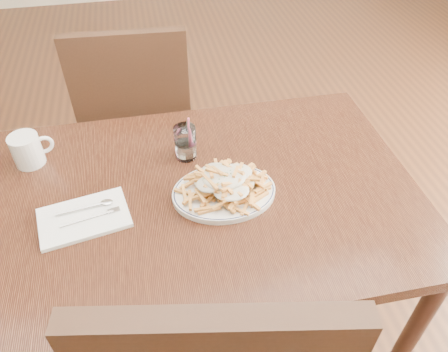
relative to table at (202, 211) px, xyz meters
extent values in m
plane|color=black|center=(0.00, 0.00, -0.67)|extent=(7.00, 7.00, 0.00)
cube|color=black|center=(0.00, 0.00, 0.06)|extent=(1.20, 0.80, 0.04)
cylinder|color=black|center=(0.55, -0.35, -0.32)|extent=(0.05, 0.05, 0.71)
cylinder|color=black|center=(-0.55, 0.35, -0.32)|extent=(0.05, 0.05, 0.71)
cylinder|color=black|center=(0.55, 0.35, -0.32)|extent=(0.05, 0.05, 0.71)
cube|color=black|center=(-0.16, 0.81, -0.22)|extent=(0.46, 0.46, 0.04)
cube|color=black|center=(-0.17, 0.61, 0.04)|extent=(0.44, 0.07, 0.48)
cylinder|color=black|center=(0.04, 0.99, -0.46)|extent=(0.04, 0.04, 0.43)
cylinder|color=black|center=(-0.33, 1.01, -0.46)|extent=(0.04, 0.04, 0.43)
cylinder|color=black|center=(0.02, 0.61, -0.46)|extent=(0.04, 0.04, 0.43)
cylinder|color=black|center=(-0.35, 0.63, -0.46)|extent=(0.04, 0.04, 0.43)
torus|color=black|center=(0.06, -0.02, 0.09)|extent=(0.32, 0.32, 0.01)
ellipsoid|color=beige|center=(0.06, -0.02, 0.15)|extent=(0.20, 0.18, 0.03)
cube|color=white|center=(-0.31, -0.04, 0.08)|extent=(0.25, 0.18, 0.01)
cylinder|color=white|center=(-0.02, 0.16, 0.13)|extent=(0.06, 0.06, 0.10)
cylinder|color=white|center=(-0.02, 0.16, 0.10)|extent=(0.06, 0.06, 0.05)
cylinder|color=#EF5A85|center=(-0.01, 0.17, 0.15)|extent=(0.01, 0.04, 0.14)
cylinder|color=silver|center=(-0.47, 0.22, 0.13)|extent=(0.08, 0.08, 0.09)
torus|color=silver|center=(-0.43, 0.24, 0.13)|extent=(0.06, 0.03, 0.06)
camera|label=1|loc=(-0.11, -0.85, 0.92)|focal=35.00mm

